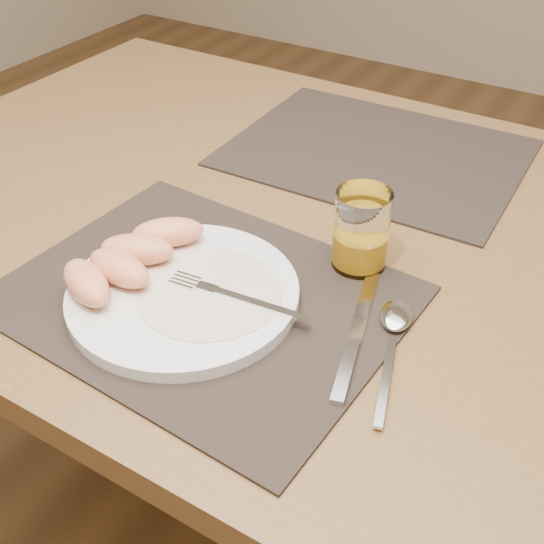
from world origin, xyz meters
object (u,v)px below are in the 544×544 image
(spoon, at_px, (395,324))
(juice_glass, at_px, (361,234))
(table, at_px, (310,266))
(placemat_near, at_px, (203,297))
(knife, at_px, (354,342))
(plate, at_px, (183,294))
(fork, at_px, (226,294))
(placemat_far, at_px, (376,153))

(spoon, distance_m, juice_glass, 0.13)
(table, relative_size, placemat_near, 3.11)
(table, relative_size, spoon, 7.41)
(knife, bearing_deg, juice_glass, 113.72)
(table, relative_size, plate, 5.19)
(placemat_near, height_order, knife, knife)
(fork, bearing_deg, juice_glass, 58.15)
(placemat_near, xyz_separation_m, placemat_far, (0.02, 0.44, 0.00))
(knife, xyz_separation_m, spoon, (0.03, 0.05, 0.00))
(plate, distance_m, fork, 0.05)
(placemat_near, distance_m, knife, 0.19)
(placemat_near, relative_size, juice_glass, 4.40)
(plate, bearing_deg, fork, 18.09)
(table, xyz_separation_m, fork, (0.01, -0.22, 0.11))
(table, xyz_separation_m, knife, (0.16, -0.20, 0.09))
(fork, height_order, spoon, fork)
(plate, bearing_deg, juice_glass, 49.54)
(plate, xyz_separation_m, knife, (0.20, 0.03, -0.01))
(placemat_far, bearing_deg, placemat_near, -92.79)
(placemat_far, relative_size, plate, 1.67)
(table, height_order, placemat_far, placemat_far)
(table, distance_m, plate, 0.26)
(plate, distance_m, juice_glass, 0.23)
(plate, bearing_deg, placemat_far, 85.35)
(table, bearing_deg, placemat_near, -96.89)
(placemat_near, height_order, spoon, spoon)
(spoon, bearing_deg, knife, -119.78)
(fork, relative_size, knife, 0.81)
(table, distance_m, placemat_far, 0.24)
(placemat_far, xyz_separation_m, plate, (-0.04, -0.46, 0.01))
(placemat_far, distance_m, fork, 0.44)
(table, xyz_separation_m, spoon, (0.19, -0.15, 0.09))
(fork, bearing_deg, plate, -161.91)
(plate, distance_m, knife, 0.21)
(plate, distance_m, spoon, 0.24)
(table, height_order, placemat_near, placemat_near)
(table, xyz_separation_m, plate, (-0.04, -0.24, 0.10))
(plate, xyz_separation_m, spoon, (0.23, 0.08, -0.00))
(table, bearing_deg, juice_glass, -33.53)
(placemat_near, xyz_separation_m, plate, (-0.02, -0.02, 0.01))
(table, bearing_deg, spoon, -39.42)
(table, xyz_separation_m, juice_glass, (0.10, -0.07, 0.13))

